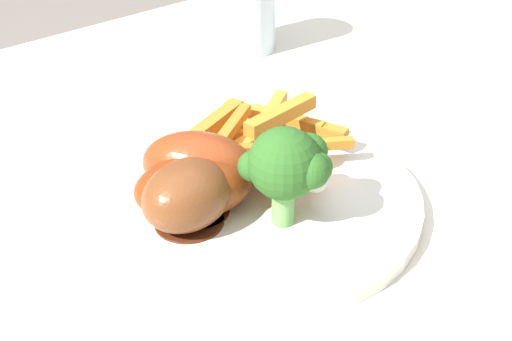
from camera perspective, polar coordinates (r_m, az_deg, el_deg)
dining_table at (r=0.56m, az=0.14°, el=-11.00°), size 1.18×0.82×0.73m
dinner_plate at (r=0.49m, az=0.00°, el=-2.56°), size 0.25×0.25×0.01m
broccoli_floret_front at (r=0.43m, az=2.81°, el=0.44°), size 0.06×0.06×0.07m
carrot_fries_pile at (r=0.52m, az=0.09°, el=2.75°), size 0.15×0.13×0.04m
chicken_drumstick_near at (r=0.47m, az=-4.40°, el=0.34°), size 0.11×0.12×0.05m
chicken_drumstick_far at (r=0.45m, az=-5.35°, el=-1.87°), size 0.13×0.06×0.05m
chicken_drumstick_extra at (r=0.46m, az=-4.68°, el=-1.30°), size 0.14×0.09×0.04m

